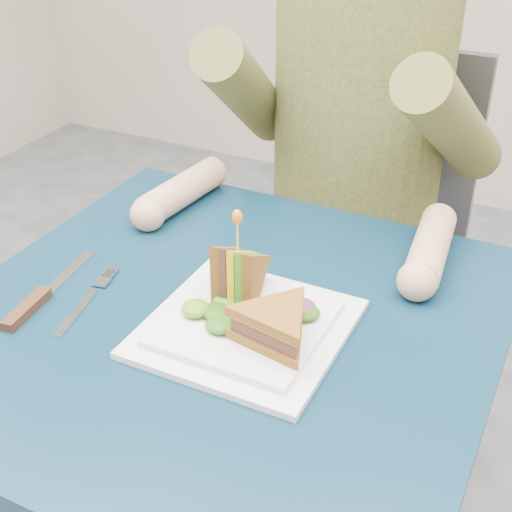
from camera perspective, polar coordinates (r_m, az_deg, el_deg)
The scene contains 12 objects.
table at distance 1.05m, azimuth -2.76°, elevation -8.29°, with size 0.75×0.75×0.73m.
chair at distance 1.62m, azimuth 8.57°, elevation 2.13°, with size 0.42×0.40×0.93m.
diner at distance 1.37m, azimuth 8.25°, elevation 13.78°, with size 0.54×0.59×0.74m.
plate at distance 0.97m, azimuth -0.79°, elevation -5.62°, with size 0.26×0.26×0.02m.
sandwich_flat at distance 0.91m, azimuth 1.58°, elevation -5.58°, with size 0.15×0.15×0.05m.
sandwich_upright at distance 0.99m, azimuth -1.44°, elevation -1.58°, with size 0.08×0.14×0.14m.
fork at distance 1.06m, azimuth -13.47°, elevation -3.54°, with size 0.05×0.18×0.01m.
knife at distance 1.07m, azimuth -17.27°, elevation -3.50°, with size 0.05×0.22×0.02m.
toothpick at distance 0.96m, azimuth -1.49°, elevation 1.64°, with size 0.00×0.00×0.06m, color tan.
toothpick_frill at distance 0.94m, azimuth -1.51°, elevation 3.12°, with size 0.01×0.01×0.02m, color orange.
lettuce_spill at distance 0.96m, azimuth -0.26°, elevation -4.38°, with size 0.15×0.13×0.02m, color #337A14, non-canonical shape.
onion_ring at distance 0.95m, azimuth 0.15°, elevation -4.45°, with size 0.04×0.04×0.01m, color #9E4C7A.
Camera 1 is at (0.40, -0.70, 1.32)m, focal length 50.00 mm.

